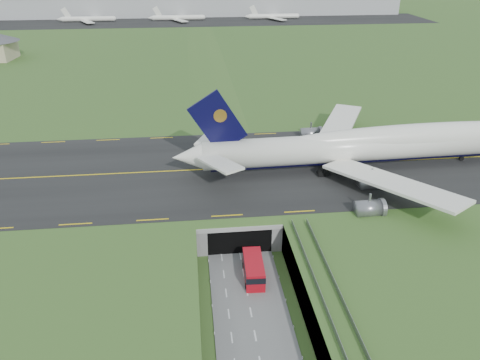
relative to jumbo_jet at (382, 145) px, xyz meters
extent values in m
plane|color=#305522|center=(-35.13, -30.56, -11.50)|extent=(900.00, 900.00, 0.00)
cube|color=gray|center=(-35.13, -30.56, -8.50)|extent=(800.00, 800.00, 6.00)
cube|color=slate|center=(-35.13, -38.06, -11.40)|extent=(12.00, 75.00, 0.20)
cube|color=black|center=(-35.13, 2.44, -5.41)|extent=(800.00, 44.00, 0.18)
cube|color=gray|center=(-35.13, -11.56, -6.00)|extent=(16.00, 22.00, 1.00)
cube|color=gray|center=(-42.13, -11.56, -8.50)|extent=(2.00, 22.00, 6.00)
cube|color=gray|center=(-28.13, -11.56, -8.50)|extent=(2.00, 22.00, 6.00)
cube|color=black|center=(-35.13, -16.56, -9.00)|extent=(12.00, 12.00, 5.00)
cube|color=#A8A8A3|center=(-35.13, -22.61, -5.90)|extent=(17.00, 0.50, 0.80)
cube|color=#A8A8A3|center=(-24.13, -49.06, -5.70)|extent=(3.00, 53.00, 0.50)
cube|color=gray|center=(-25.53, -49.06, -4.95)|extent=(0.06, 53.00, 1.00)
cube|color=gray|center=(-22.73, -49.06, -4.95)|extent=(0.06, 53.00, 1.00)
cylinder|color=#A8A8A3|center=(-24.13, -46.56, -8.70)|extent=(0.90, 0.90, 5.60)
cylinder|color=#A8A8A3|center=(-24.13, -34.56, -8.70)|extent=(0.90, 0.90, 5.60)
cylinder|color=white|center=(-6.85, -0.24, -0.29)|extent=(68.53, 8.78, 6.43)
cone|color=white|center=(-44.02, -1.51, -0.29)|extent=(7.24, 6.35, 6.11)
ellipsoid|color=white|center=(11.59, 0.40, 1.15)|extent=(74.51, 8.47, 6.75)
cylinder|color=black|center=(-6.85, -0.24, -2.80)|extent=(64.98, 4.93, 2.70)
cube|color=white|center=(-5.40, 15.91, -1.30)|extent=(20.37, 29.89, 2.70)
cube|color=white|center=(-38.25, 6.23, 1.21)|extent=(8.92, 11.93, 1.03)
cube|color=white|center=(-4.29, -16.24, -1.30)|extent=(21.92, 29.28, 2.70)
cube|color=white|center=(-37.73, -8.84, 1.21)|extent=(9.45, 11.84, 1.03)
cube|color=black|center=(-37.49, -1.29, 7.24)|extent=(12.80, 1.04, 14.22)
cylinder|color=gold|center=(-36.99, -1.27, 8.75)|extent=(2.84, 0.80, 2.81)
cylinder|color=slate|center=(-6.45, 9.33, -4.42)|extent=(5.34, 3.49, 3.32)
cylinder|color=slate|center=(-11.56, 19.72, -4.42)|extent=(5.34, 3.49, 3.32)
cylinder|color=slate|center=(-5.80, -9.75, -4.42)|extent=(5.34, 3.49, 3.32)
cylinder|color=slate|center=(-10.18, -20.46, -4.42)|extent=(5.34, 3.49, 3.32)
cylinder|color=black|center=(20.47, 0.70, -4.77)|extent=(1.12, 0.54, 1.11)
cube|color=black|center=(-11.37, -0.39, -4.62)|extent=(6.27, 7.24, 1.41)
cube|color=#A80B16|center=(-33.54, -29.85, -9.59)|extent=(3.50, 8.65, 3.42)
cube|color=black|center=(-33.54, -29.85, -8.91)|extent=(3.58, 8.77, 1.14)
cube|color=black|center=(-33.54, -29.85, -11.02)|extent=(3.26, 8.08, 0.57)
cylinder|color=black|center=(-35.13, -32.64, -10.87)|extent=(0.44, 1.04, 1.02)
cylinder|color=black|center=(-34.92, -26.95, -10.87)|extent=(0.44, 1.04, 1.02)
cylinder|color=black|center=(-32.17, -32.75, -10.87)|extent=(0.44, 1.04, 1.02)
cylinder|color=black|center=(-31.96, -27.06, -10.87)|extent=(0.44, 1.04, 1.02)
cube|color=#B2B2B2|center=(-35.13, 269.44, 2.00)|extent=(300.00, 22.00, 15.00)
cube|color=black|center=(-35.13, 239.44, -5.36)|extent=(320.00, 50.00, 0.08)
cylinder|color=white|center=(-108.94, 244.44, -3.32)|extent=(34.00, 3.20, 3.20)
cylinder|color=white|center=(-48.59, 244.44, -3.32)|extent=(34.00, 3.20, 3.20)
cylinder|color=white|center=(17.57, 244.44, -3.32)|extent=(34.00, 3.20, 3.20)
ellipsoid|color=#566760|center=(-215.13, 399.44, -15.50)|extent=(220.00, 77.00, 56.00)
ellipsoid|color=#566760|center=(84.87, 399.44, -15.50)|extent=(260.00, 91.00, 44.00)
camera|label=1|loc=(-42.98, -94.63, 40.41)|focal=35.00mm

